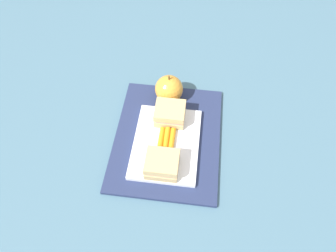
{
  "coord_description": "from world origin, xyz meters",
  "views": [
    {
      "loc": [
        -0.48,
        -0.06,
        0.73
      ],
      "look_at": [
        0.01,
        0.0,
        0.04
      ],
      "focal_mm": 34.56,
      "sensor_mm": 36.0,
      "label": 1
    }
  ],
  "objects_px": {
    "sandwich_half_right": "(170,113)",
    "apple": "(169,89)",
    "food_tray": "(166,143)",
    "carrot_sticks_bundle": "(166,140)",
    "sandwich_half_left": "(162,164)"
  },
  "relations": [
    {
      "from": "food_tray",
      "to": "sandwich_half_right",
      "type": "xyz_separation_m",
      "value": [
        0.08,
        0.0,
        0.03
      ]
    },
    {
      "from": "food_tray",
      "to": "carrot_sticks_bundle",
      "type": "xyz_separation_m",
      "value": [
        0.0,
        -0.0,
        0.01
      ]
    },
    {
      "from": "sandwich_half_right",
      "to": "apple",
      "type": "relative_size",
      "value": 0.88
    },
    {
      "from": "sandwich_half_left",
      "to": "food_tray",
      "type": "bearing_deg",
      "value": 0.0
    },
    {
      "from": "food_tray",
      "to": "sandwich_half_left",
      "type": "height_order",
      "value": "sandwich_half_left"
    },
    {
      "from": "sandwich_half_left",
      "to": "carrot_sticks_bundle",
      "type": "bearing_deg",
      "value": -0.47
    },
    {
      "from": "food_tray",
      "to": "carrot_sticks_bundle",
      "type": "bearing_deg",
      "value": -57.8
    },
    {
      "from": "sandwich_half_left",
      "to": "apple",
      "type": "bearing_deg",
      "value": 3.04
    },
    {
      "from": "sandwich_half_left",
      "to": "carrot_sticks_bundle",
      "type": "xyz_separation_m",
      "value": [
        0.08,
        -0.0,
        -0.01
      ]
    },
    {
      "from": "sandwich_half_right",
      "to": "apple",
      "type": "xyz_separation_m",
      "value": [
        0.08,
        0.01,
        0.01
      ]
    },
    {
      "from": "sandwich_half_right",
      "to": "apple",
      "type": "distance_m",
      "value": 0.08
    },
    {
      "from": "food_tray",
      "to": "sandwich_half_right",
      "type": "bearing_deg",
      "value": 0.0
    },
    {
      "from": "food_tray",
      "to": "carrot_sticks_bundle",
      "type": "height_order",
      "value": "carrot_sticks_bundle"
    },
    {
      "from": "apple",
      "to": "sandwich_half_right",
      "type": "bearing_deg",
      "value": -171.21
    },
    {
      "from": "food_tray",
      "to": "sandwich_half_left",
      "type": "relative_size",
      "value": 2.88
    }
  ]
}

